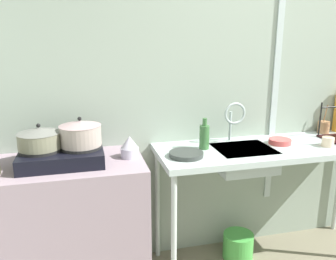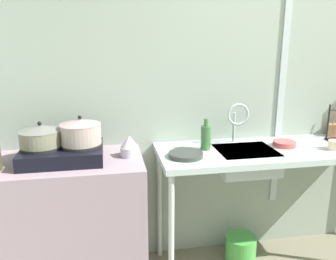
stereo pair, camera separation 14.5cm
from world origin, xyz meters
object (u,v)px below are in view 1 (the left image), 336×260
sink_basin (243,159)px  cup_by_rack (328,142)px  percolator (130,147)px  faucet (234,116)px  utensil_jar (324,127)px  pot_on_right_burner (80,133)px  pot_on_left_burner (39,138)px  small_bowl_on_drainboard (280,141)px  bottle_by_sink (204,136)px  stove (62,155)px  frying_pan (186,154)px  bucket_on_floor (238,246)px

sink_basin → cup_by_rack: 0.60m
percolator → faucet: 0.79m
utensil_jar → faucet: bearing=-175.1°
pot_on_right_burner → utensil_jar: (1.86, 0.21, -0.13)m
pot_on_left_burner → faucet: faucet is taller
small_bowl_on_drainboard → bottle_by_sink: bearing=177.3°
cup_by_rack → bottle_by_sink: bottle_by_sink is taller
stove → pot_on_left_burner: bearing=180.0°
frying_pan → small_bowl_on_drainboard: small_bowl_on_drainboard is taller
pot_on_right_burner → bottle_by_sink: (0.81, 0.06, -0.09)m
stove → bottle_by_sink: (0.92, 0.06, 0.04)m
percolator → bottle_by_sink: size_ratio=0.65×
stove → cup_by_rack: size_ratio=5.96×
percolator → bucket_on_floor: percolator is taller
pot_on_left_burner → bottle_by_sink: 1.04m
stove → cup_by_rack: bearing=-3.3°
bottle_by_sink → utensil_jar: size_ratio=0.95×
small_bowl_on_drainboard → bottle_by_sink: bottle_by_sink is taller
pot_on_left_burner → faucet: size_ratio=0.85×
cup_by_rack → pot_on_left_burner: bearing=176.9°
pot_on_left_burner → pot_on_right_burner: (0.23, -0.00, 0.01)m
pot_on_right_burner → pot_on_left_burner: bearing=180.0°
percolator → bottle_by_sink: bottle_by_sink is taller
bucket_on_floor → frying_pan: bearing=-164.8°
faucet → pot_on_right_burner: bearing=-172.5°
faucet → frying_pan: faucet is taller
bucket_on_floor → small_bowl_on_drainboard: bearing=-6.4°
pot_on_right_burner → frying_pan: bearing=-5.9°
utensil_jar → frying_pan: bearing=-167.3°
bottle_by_sink → stove: bearing=-176.5°
frying_pan → bucket_on_floor: bearing=15.2°
small_bowl_on_drainboard → bucket_on_floor: small_bowl_on_drainboard is taller
sink_basin → pot_on_left_burner: bearing=179.9°
pot_on_left_burner → small_bowl_on_drainboard: (1.60, 0.03, -0.15)m
pot_on_left_burner → sink_basin: (1.30, -0.00, -0.24)m
percolator → bottle_by_sink: (0.51, 0.05, 0.02)m
pot_on_left_burner → small_bowl_on_drainboard: size_ratio=1.60×
frying_pan → utensil_jar: 1.25m
frying_pan → bucket_on_floor: frying_pan is taller
stove → pot_on_right_burner: (0.12, 0.00, 0.13)m
bottle_by_sink → bucket_on_floor: 0.93m
pot_on_right_burner → utensil_jar: 1.87m
pot_on_right_burner → percolator: size_ratio=1.81×
faucet → bucket_on_floor: 1.00m
cup_by_rack → small_bowl_on_drainboard: (-0.29, 0.13, -0.02)m
sink_basin → bottle_by_sink: 0.32m
pot_on_left_burner → sink_basin: size_ratio=0.64×
sink_basin → bucket_on_floor: 0.73m
small_bowl_on_drainboard → bottle_by_sink: size_ratio=0.74×
stove → cup_by_rack: stove is taller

